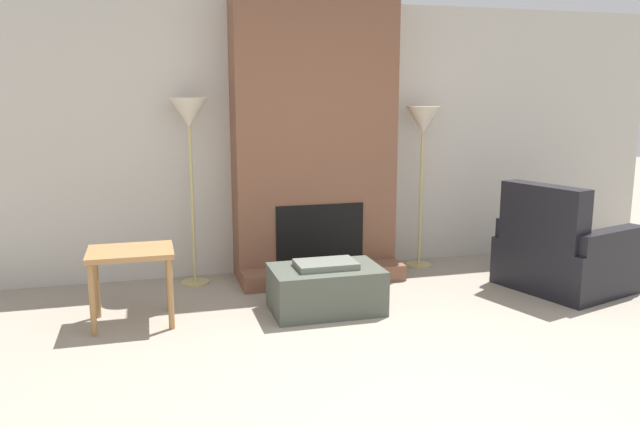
# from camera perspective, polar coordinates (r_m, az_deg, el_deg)

# --- Properties ---
(ground_plane) EXTENTS (24.00, 24.00, 0.00)m
(ground_plane) POSITION_cam_1_polar(r_m,az_deg,el_deg) (3.64, 11.96, -17.67)
(ground_plane) COLOR gray
(wall_back) EXTENTS (7.80, 0.06, 2.60)m
(wall_back) POSITION_cam_1_polar(r_m,az_deg,el_deg) (6.17, -1.13, 6.84)
(wall_back) COLOR #BCB7AD
(wall_back) RESTS_ON ground_plane
(fireplace) EXTENTS (1.53, 0.71, 2.60)m
(fireplace) POSITION_cam_1_polar(r_m,az_deg,el_deg) (5.92, -0.51, 6.19)
(fireplace) COLOR brown
(fireplace) RESTS_ON ground_plane
(ottoman) EXTENTS (0.88, 0.57, 0.41)m
(ottoman) POSITION_cam_1_polar(r_m,az_deg,el_deg) (5.06, 0.53, -6.83)
(ottoman) COLOR #474C42
(ottoman) RESTS_ON ground_plane
(armchair) EXTENTS (1.16, 1.18, 0.97)m
(armchair) POSITION_cam_1_polar(r_m,az_deg,el_deg) (6.01, 21.18, -3.70)
(armchair) COLOR black
(armchair) RESTS_ON ground_plane
(side_table) EXTENTS (0.63, 0.49, 0.58)m
(side_table) POSITION_cam_1_polar(r_m,az_deg,el_deg) (4.92, -16.90, -4.23)
(side_table) COLOR #9E7042
(side_table) RESTS_ON ground_plane
(floor_lamp_left) EXTENTS (0.34, 0.34, 1.70)m
(floor_lamp_left) POSITION_cam_1_polar(r_m,az_deg,el_deg) (5.71, -11.86, 8.10)
(floor_lamp_left) COLOR tan
(floor_lamp_left) RESTS_ON ground_plane
(floor_lamp_right) EXTENTS (0.34, 0.34, 1.62)m
(floor_lamp_right) POSITION_cam_1_polar(r_m,az_deg,el_deg) (6.28, 9.38, 7.69)
(floor_lamp_right) COLOR tan
(floor_lamp_right) RESTS_ON ground_plane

